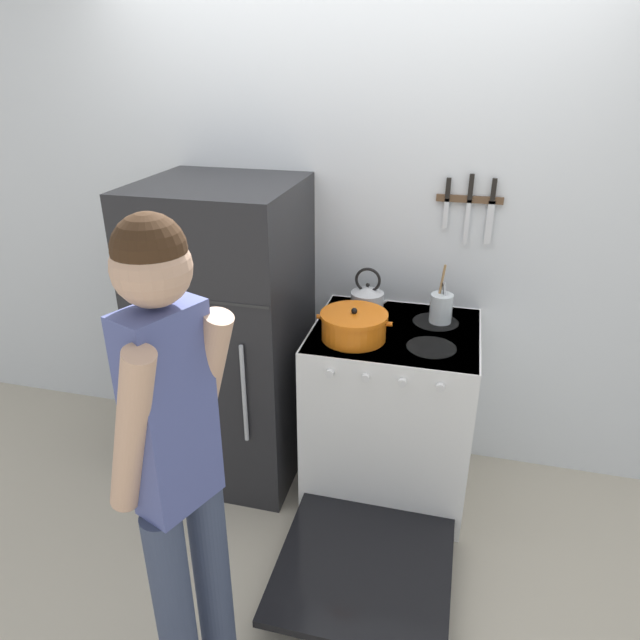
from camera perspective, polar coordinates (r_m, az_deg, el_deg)
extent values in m
plane|color=#B2A893|center=(3.51, 2.55, -11.40)|extent=(14.00, 14.00, 0.00)
cube|color=silver|center=(2.98, 3.14, 9.19)|extent=(10.00, 0.06, 2.55)
cube|color=black|center=(2.96, -9.17, -1.48)|extent=(0.73, 0.72, 1.56)
cube|color=#2D2D2D|center=(2.53, -12.85, 1.98)|extent=(0.72, 0.01, 0.01)
cylinder|color=#B2B5BA|center=(2.63, -7.60, -7.39)|extent=(0.02, 0.02, 0.50)
cube|color=white|center=(2.94, 7.10, -8.93)|extent=(0.78, 0.69, 0.90)
cube|color=black|center=(2.72, 7.58, -1.16)|extent=(0.77, 0.68, 0.02)
cube|color=black|center=(2.69, 6.13, -12.80)|extent=(0.68, 0.05, 0.68)
cylinder|color=black|center=(2.62, 3.37, -1.90)|extent=(0.22, 0.22, 0.01)
cylinder|color=black|center=(2.58, 11.07, -2.74)|extent=(0.22, 0.22, 0.01)
cylinder|color=black|center=(2.86, 4.45, 0.51)|extent=(0.22, 0.22, 0.01)
cylinder|color=black|center=(2.83, 11.48, -0.22)|extent=(0.22, 0.22, 0.01)
cylinder|color=silver|center=(2.47, 0.99, -5.36)|extent=(0.04, 0.02, 0.04)
cylinder|color=silver|center=(2.44, 4.58, -5.80)|extent=(0.04, 0.02, 0.04)
cylinder|color=silver|center=(2.43, 8.24, -6.23)|extent=(0.04, 0.02, 0.04)
cylinder|color=silver|center=(2.42, 11.94, -6.63)|extent=(0.04, 0.02, 0.04)
cube|color=black|center=(2.62, 4.38, -23.52)|extent=(0.72, 0.72, 0.04)
cube|color=#99999E|center=(2.89, 6.81, -10.59)|extent=(0.64, 0.38, 0.01)
cylinder|color=orange|center=(2.59, 3.40, -0.78)|extent=(0.29, 0.29, 0.11)
cylinder|color=orange|center=(2.56, 3.44, 0.49)|extent=(0.31, 0.31, 0.02)
sphere|color=black|center=(2.56, 3.45, 0.92)|extent=(0.03, 0.03, 0.03)
cylinder|color=orange|center=(2.61, 0.01, 0.34)|extent=(0.03, 0.02, 0.02)
cylinder|color=orange|center=(2.55, 6.91, -0.39)|extent=(0.03, 0.02, 0.02)
cylinder|color=silver|center=(2.84, 4.73, 1.64)|extent=(0.16, 0.16, 0.12)
cone|color=silver|center=(2.81, 4.78, 3.03)|extent=(0.15, 0.15, 0.03)
sphere|color=black|center=(2.80, 4.80, 3.51)|extent=(0.02, 0.02, 0.02)
cone|color=silver|center=(2.82, 6.28, 1.70)|extent=(0.09, 0.03, 0.08)
torus|color=black|center=(2.79, 4.81, 3.99)|extent=(0.13, 0.01, 0.13)
cylinder|color=silver|center=(2.81, 12.01, 1.16)|extent=(0.11, 0.11, 0.14)
cylinder|color=#9E7547|center=(2.79, 11.93, 2.92)|extent=(0.04, 0.03, 0.26)
cylinder|color=#232326|center=(2.80, 12.34, 2.04)|extent=(0.04, 0.02, 0.17)
cylinder|color=#B2B5BA|center=(2.78, 12.42, 1.90)|extent=(0.04, 0.03, 0.18)
cylinder|color=#38425B|center=(2.14, -14.26, -26.77)|extent=(0.12, 0.12, 0.85)
cylinder|color=#38425B|center=(2.20, -10.66, -24.26)|extent=(0.12, 0.12, 0.85)
cube|color=#4C5693|center=(1.67, -14.74, -8.85)|extent=(0.21, 0.27, 0.64)
cylinder|color=tan|center=(1.61, -18.33, -10.81)|extent=(0.27, 0.17, 0.57)
cylinder|color=tan|center=(1.74, -11.46, -7.00)|extent=(0.27, 0.17, 0.57)
sphere|color=tan|center=(1.49, -16.51, 5.04)|extent=(0.21, 0.21, 0.21)
sphere|color=#382314|center=(1.47, -16.72, 6.73)|extent=(0.19, 0.19, 0.19)
cube|color=brown|center=(2.84, 14.73, 11.60)|extent=(0.31, 0.02, 0.03)
cube|color=silver|center=(2.85, 12.47, 10.36)|extent=(0.02, 0.00, 0.15)
cube|color=black|center=(2.82, 12.69, 12.73)|extent=(0.02, 0.02, 0.10)
cube|color=silver|center=(2.86, 14.49, 9.43)|extent=(0.02, 0.00, 0.22)
cube|color=black|center=(2.82, 14.86, 12.74)|extent=(0.02, 0.02, 0.12)
cube|color=silver|center=(2.86, 16.59, 9.30)|extent=(0.03, 0.00, 0.21)
cube|color=black|center=(2.82, 16.98, 12.35)|extent=(0.02, 0.02, 0.10)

